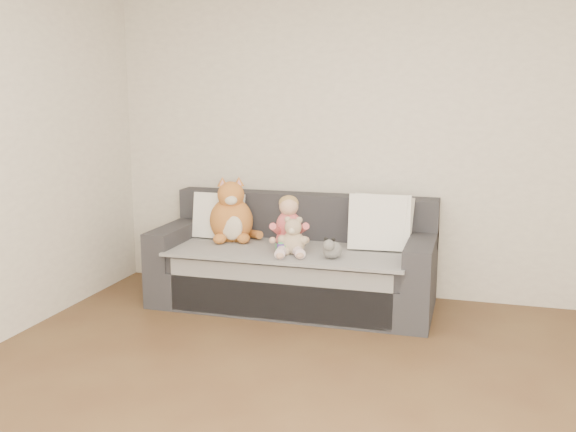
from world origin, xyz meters
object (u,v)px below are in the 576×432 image
object	(u,v)px
sofa	(295,266)
toddler	(289,228)
plush_cat	(232,216)
teddy_bear	(293,239)
sippy_cup	(281,247)

from	to	relation	value
sofa	toddler	xyz separation A→B (m)	(0.00, -0.17, 0.34)
plush_cat	teddy_bear	world-z (taller)	plush_cat
sofa	sippy_cup	distance (m)	0.37
plush_cat	sofa	bearing A→B (deg)	-25.38
teddy_bear	sofa	bearing A→B (deg)	97.67
toddler	plush_cat	distance (m)	0.59
plush_cat	sippy_cup	distance (m)	0.64
teddy_bear	sippy_cup	distance (m)	0.11
sofa	toddler	size ratio (longest dim) A/B	4.96
sofa	teddy_bear	size ratio (longest dim) A/B	7.50
plush_cat	teddy_bear	xyz separation A→B (m)	(0.61, -0.30, -0.09)
plush_cat	teddy_bear	size ratio (longest dim) A/B	1.89
sofa	sippy_cup	xyz separation A→B (m)	(-0.02, -0.30, 0.22)
sofa	teddy_bear	bearing A→B (deg)	-76.82
sofa	toddler	world-z (taller)	toddler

